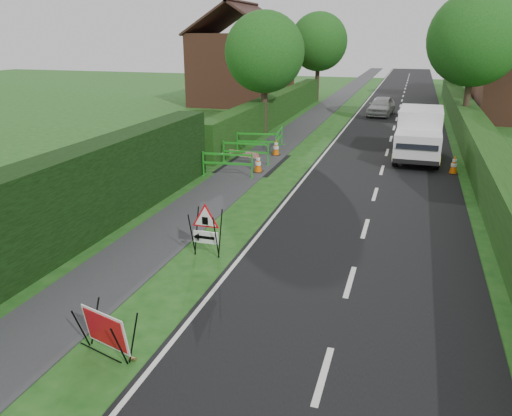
# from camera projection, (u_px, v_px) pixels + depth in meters

# --- Properties ---
(ground) EXTENTS (120.00, 120.00, 0.00)m
(ground) POSITION_uv_depth(u_px,v_px,m) (233.00, 287.00, 11.31)
(ground) COLOR #194A15
(ground) RESTS_ON ground
(road_surface) EXTENTS (6.00, 90.00, 0.02)m
(road_surface) POSITION_uv_depth(u_px,v_px,m) (401.00, 102.00, 42.15)
(road_surface) COLOR black
(road_surface) RESTS_ON ground
(footpath) EXTENTS (2.00, 90.00, 0.02)m
(footpath) POSITION_uv_depth(u_px,v_px,m) (337.00, 100.00, 43.70)
(footpath) COLOR #2D2D30
(footpath) RESTS_ON ground
(hedge_west_near) EXTENTS (1.10, 18.00, 2.50)m
(hedge_west_near) POSITION_uv_depth(u_px,v_px,m) (49.00, 259.00, 12.72)
(hedge_west_near) COLOR black
(hedge_west_near) RESTS_ON ground
(hedge_west_far) EXTENTS (1.00, 24.00, 1.80)m
(hedge_west_far) POSITION_uv_depth(u_px,v_px,m) (276.00, 122.00, 32.55)
(hedge_west_far) COLOR #14380F
(hedge_west_far) RESTS_ON ground
(hedge_east) EXTENTS (1.20, 50.00, 1.50)m
(hedge_east) POSITION_uv_depth(u_px,v_px,m) (474.00, 154.00, 23.90)
(hedge_east) COLOR #14380F
(hedge_east) RESTS_ON ground
(house_west) EXTENTS (7.50, 7.40, 7.88)m
(house_west) POSITION_uv_depth(u_px,v_px,m) (242.00, 67.00, 40.21)
(house_west) COLOR brown
(house_west) RESTS_ON ground
(tree_nw) EXTENTS (4.40, 4.40, 6.70)m
(tree_nw) POSITION_uv_depth(u_px,v_px,m) (265.00, 52.00, 27.35)
(tree_nw) COLOR #2D2116
(tree_nw) RESTS_ON ground
(tree_ne) EXTENTS (5.20, 5.20, 7.79)m
(tree_ne) POSITION_uv_depth(u_px,v_px,m) (475.00, 39.00, 27.63)
(tree_ne) COLOR #2D2116
(tree_ne) RESTS_ON ground
(tree_fw) EXTENTS (4.80, 4.80, 7.24)m
(tree_fw) POSITION_uv_depth(u_px,v_px,m) (319.00, 42.00, 41.66)
(tree_fw) COLOR #2D2116
(tree_fw) RESTS_ON ground
(tree_fe) EXTENTS (4.20, 4.20, 6.33)m
(tree_fe) POSITION_uv_depth(u_px,v_px,m) (455.00, 49.00, 42.36)
(tree_fe) COLOR #2D2116
(tree_fe) RESTS_ON ground
(red_rect_sign) EXTENTS (1.16, 0.88, 0.88)m
(red_rect_sign) POSITION_uv_depth(u_px,v_px,m) (105.00, 331.00, 8.73)
(red_rect_sign) COLOR black
(red_rect_sign) RESTS_ON ground
(triangle_sign) EXTENTS (0.83, 0.83, 1.21)m
(triangle_sign) POSITION_uv_depth(u_px,v_px,m) (204.00, 226.00, 12.57)
(triangle_sign) COLOR black
(triangle_sign) RESTS_ON ground
(works_van) EXTENTS (2.03, 4.91, 2.22)m
(works_van) POSITION_uv_depth(u_px,v_px,m) (419.00, 133.00, 22.57)
(works_van) COLOR silver
(works_van) RESTS_ON ground
(traffic_cone_0) EXTENTS (0.38, 0.38, 0.79)m
(traffic_cone_0) POSITION_uv_depth(u_px,v_px,m) (454.00, 165.00, 20.35)
(traffic_cone_0) COLOR black
(traffic_cone_0) RESTS_ON ground
(traffic_cone_1) EXTENTS (0.38, 0.38, 0.79)m
(traffic_cone_1) POSITION_uv_depth(u_px,v_px,m) (438.00, 157.00, 21.54)
(traffic_cone_1) COLOR black
(traffic_cone_1) RESTS_ON ground
(traffic_cone_2) EXTENTS (0.38, 0.38, 0.79)m
(traffic_cone_2) POSITION_uv_depth(u_px,v_px,m) (438.00, 144.00, 24.06)
(traffic_cone_2) COLOR black
(traffic_cone_2) RESTS_ON ground
(traffic_cone_3) EXTENTS (0.38, 0.38, 0.79)m
(traffic_cone_3) POSITION_uv_depth(u_px,v_px,m) (258.00, 163.00, 20.59)
(traffic_cone_3) COLOR black
(traffic_cone_3) RESTS_ON ground
(traffic_cone_4) EXTENTS (0.38, 0.38, 0.79)m
(traffic_cone_4) POSITION_uv_depth(u_px,v_px,m) (276.00, 147.00, 23.48)
(traffic_cone_4) COLOR black
(traffic_cone_4) RESTS_ON ground
(ped_barrier_0) EXTENTS (2.09, 0.57, 1.00)m
(ped_barrier_0) POSITION_uv_depth(u_px,v_px,m) (227.00, 161.00, 19.85)
(ped_barrier_0) COLOR #1A931C
(ped_barrier_0) RESTS_ON ground
(ped_barrier_1) EXTENTS (2.08, 0.53, 1.00)m
(ped_barrier_1) POSITION_uv_depth(u_px,v_px,m) (246.00, 150.00, 21.78)
(ped_barrier_1) COLOR #1A931C
(ped_barrier_1) RESTS_ON ground
(ped_barrier_2) EXTENTS (2.09, 0.71, 1.00)m
(ped_barrier_2) POSITION_uv_depth(u_px,v_px,m) (258.00, 140.00, 23.91)
(ped_barrier_2) COLOR #1A931C
(ped_barrier_2) RESTS_ON ground
(ped_barrier_3) EXTENTS (0.57, 2.09, 1.00)m
(ped_barrier_3) POSITION_uv_depth(u_px,v_px,m) (279.00, 137.00, 24.66)
(ped_barrier_3) COLOR #1A931C
(ped_barrier_3) RESTS_ON ground
(redwhite_plank) EXTENTS (1.47, 0.40, 0.25)m
(redwhite_plank) POSITION_uv_depth(u_px,v_px,m) (244.00, 164.00, 22.04)
(redwhite_plank) COLOR red
(redwhite_plank) RESTS_ON ground
(litter_can) EXTENTS (0.12, 0.07, 0.07)m
(litter_can) POSITION_uv_depth(u_px,v_px,m) (133.00, 360.00, 8.76)
(litter_can) COLOR #BF7F4C
(litter_can) RESTS_ON ground
(hatchback_car) EXTENTS (1.91, 3.98, 1.31)m
(hatchback_car) POSITION_uv_depth(u_px,v_px,m) (381.00, 106.00, 35.09)
(hatchback_car) COLOR silver
(hatchback_car) RESTS_ON ground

